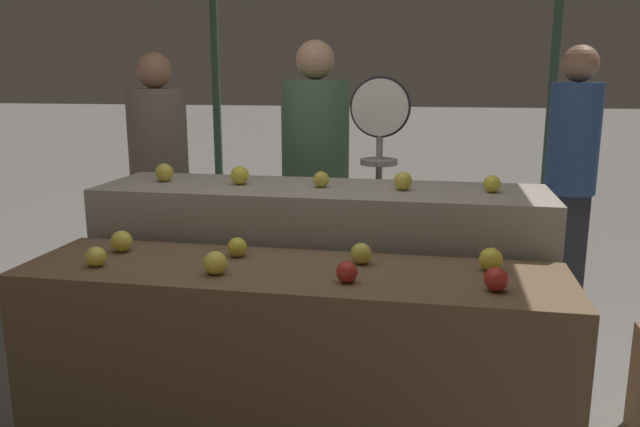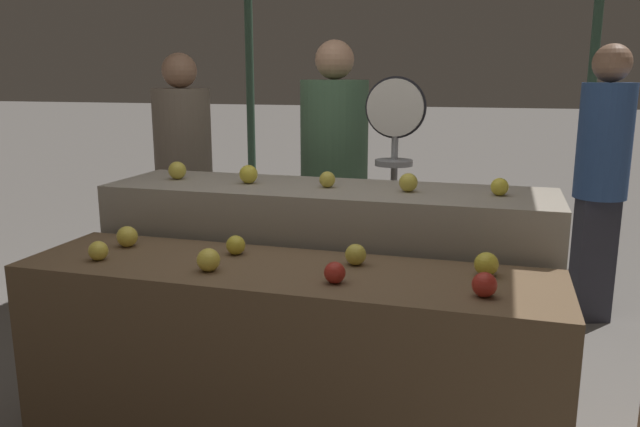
% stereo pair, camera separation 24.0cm
% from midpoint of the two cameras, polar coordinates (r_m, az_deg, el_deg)
% --- Properties ---
extents(display_counter_front, '(2.06, 0.55, 0.80)m').
position_cam_midpoint_polar(display_counter_front, '(2.50, -5.49, -13.93)').
color(display_counter_front, brown).
rests_on(display_counter_front, ground_plane).
extents(display_counter_back, '(2.06, 0.55, 1.01)m').
position_cam_midpoint_polar(display_counter_back, '(2.99, -2.29, -7.16)').
color(display_counter_back, gray).
rests_on(display_counter_back, ground_plane).
extents(apple_front_0, '(0.08, 0.08, 0.08)m').
position_cam_midpoint_polar(apple_front_0, '(2.55, -22.39, -3.71)').
color(apple_front_0, yellow).
rests_on(apple_front_0, display_counter_front).
extents(apple_front_1, '(0.09, 0.09, 0.09)m').
position_cam_midpoint_polar(apple_front_1, '(2.32, -12.51, -4.47)').
color(apple_front_1, yellow).
rests_on(apple_front_1, display_counter_front).
extents(apple_front_2, '(0.08, 0.08, 0.08)m').
position_cam_midpoint_polar(apple_front_2, '(2.18, -0.69, -5.41)').
color(apple_front_2, '#AD281E').
rests_on(apple_front_2, display_counter_front).
extents(apple_front_3, '(0.08, 0.08, 0.08)m').
position_cam_midpoint_polar(apple_front_3, '(2.14, 12.75, -5.95)').
color(apple_front_3, '#AD281E').
rests_on(apple_front_3, display_counter_front).
extents(apple_front_4, '(0.09, 0.09, 0.09)m').
position_cam_midpoint_polar(apple_front_4, '(2.71, -20.13, -2.43)').
color(apple_front_4, yellow).
rests_on(apple_front_4, display_counter_front).
extents(apple_front_5, '(0.08, 0.08, 0.08)m').
position_cam_midpoint_polar(apple_front_5, '(2.52, -10.30, -3.09)').
color(apple_front_5, gold).
rests_on(apple_front_5, display_counter_front).
extents(apple_front_6, '(0.08, 0.08, 0.08)m').
position_cam_midpoint_polar(apple_front_6, '(2.39, 0.90, -3.72)').
color(apple_front_6, gold).
rests_on(apple_front_6, display_counter_front).
extents(apple_front_7, '(0.09, 0.09, 0.09)m').
position_cam_midpoint_polar(apple_front_7, '(2.36, 12.57, -4.16)').
color(apple_front_7, gold).
rests_on(apple_front_7, display_counter_front).
extents(apple_back_0, '(0.09, 0.09, 0.09)m').
position_cam_midpoint_polar(apple_back_0, '(3.13, -16.21, 3.60)').
color(apple_back_0, gold).
rests_on(apple_back_0, display_counter_back).
extents(apple_back_1, '(0.09, 0.09, 0.09)m').
position_cam_midpoint_polar(apple_back_1, '(2.96, -9.67, 3.44)').
color(apple_back_1, gold).
rests_on(apple_back_1, display_counter_back).
extents(apple_back_2, '(0.07, 0.07, 0.07)m').
position_cam_midpoint_polar(apple_back_2, '(2.85, -2.32, 3.12)').
color(apple_back_2, gold).
rests_on(apple_back_2, display_counter_back).
extents(apple_back_3, '(0.08, 0.08, 0.08)m').
position_cam_midpoint_polar(apple_back_3, '(2.78, 5.14, 2.95)').
color(apple_back_3, gold).
rests_on(apple_back_3, display_counter_back).
extents(apple_back_4, '(0.08, 0.08, 0.08)m').
position_cam_midpoint_polar(apple_back_4, '(2.79, 13.11, 2.63)').
color(apple_back_4, gold).
rests_on(apple_back_4, display_counter_back).
extents(produce_scale, '(0.32, 0.20, 1.51)m').
position_cam_midpoint_polar(produce_scale, '(3.36, 3.40, 5.66)').
color(produce_scale, '#99999E').
rests_on(produce_scale, ground_plane).
extents(person_vendor_at_scale, '(0.40, 0.40, 1.71)m').
position_cam_midpoint_polar(person_vendor_at_scale, '(3.72, -2.28, 4.26)').
color(person_vendor_at_scale, '#2D2D38').
rests_on(person_vendor_at_scale, ground_plane).
extents(person_customer_left, '(0.39, 0.39, 1.65)m').
position_cam_midpoint_polar(person_customer_left, '(4.06, -16.13, 4.05)').
color(person_customer_left, '#2D2D38').
rests_on(person_customer_left, ground_plane).
extents(person_customer_right, '(0.39, 0.39, 1.69)m').
position_cam_midpoint_polar(person_customer_right, '(4.16, 20.52, 4.57)').
color(person_customer_right, '#2D2D38').
rests_on(person_customer_right, ground_plane).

